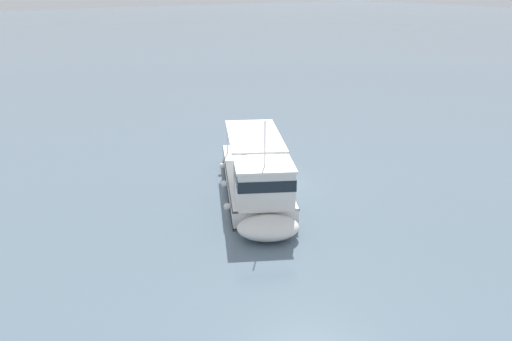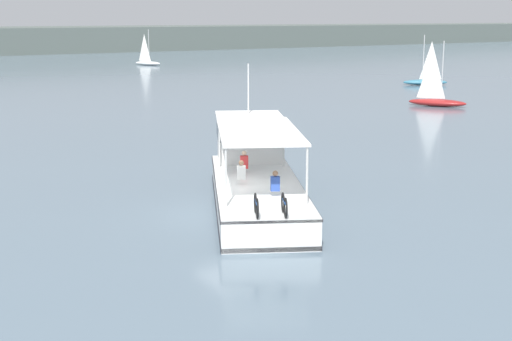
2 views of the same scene
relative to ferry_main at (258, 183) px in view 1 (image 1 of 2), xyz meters
name	(u,v)px [view 1 (image 1 of 2)]	position (x,y,z in m)	size (l,w,h in m)	color
ground_plane	(270,185)	(-1.95, -1.57, -1.02)	(400.00, 400.00, 0.00)	slate
ferry_main	(258,183)	(0.00, 0.00, 0.00)	(8.75, 12.65, 5.32)	white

